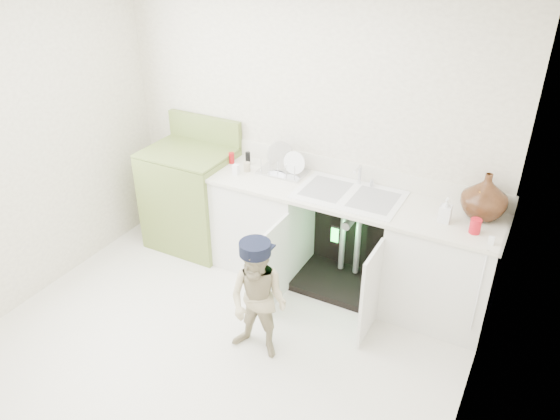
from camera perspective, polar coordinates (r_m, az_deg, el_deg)
The scene contains 5 objects.
ground at distance 4.30m, azimuth -6.76°, elevation -14.24°, with size 3.50×3.50×0.00m, color beige.
room_shell at distance 3.55m, azimuth -7.93°, elevation 0.51°, with size 6.00×5.50×1.26m.
counter_run at distance 4.64m, azimuth 7.44°, elevation -3.09°, with size 2.44×1.02×1.25m.
avocado_stove at distance 5.29m, azimuth -9.17°, elevation 1.42°, with size 0.79×0.65×1.22m.
repair_worker at distance 3.94m, azimuth -2.28°, elevation -9.42°, with size 0.54×0.91×0.95m.
Camera 1 is at (1.88, -2.49, 2.95)m, focal length 35.00 mm.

